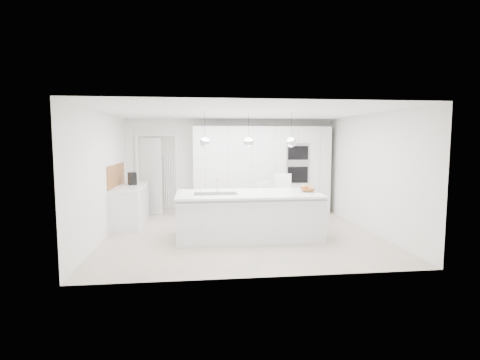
{
  "coord_description": "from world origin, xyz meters",
  "views": [
    {
      "loc": [
        -0.92,
        -7.56,
        1.93
      ],
      "look_at": [
        0.0,
        0.3,
        1.1
      ],
      "focal_mm": 28.0,
      "sensor_mm": 36.0,
      "label": 1
    }
  ],
  "objects": [
    {
      "name": "tall_cabinets",
      "position": [
        0.8,
        2.2,
        1.15
      ],
      "size": [
        3.6,
        0.6,
        2.3
      ],
      "primitive_type": "cube",
      "color": "white",
      "rests_on": "floor"
    },
    {
      "name": "pendant_right",
      "position": [
        0.95,
        -0.3,
        1.9
      ],
      "size": [
        0.2,
        0.2,
        0.2
      ],
      "primitive_type": "sphere",
      "color": "white",
      "rests_on": "ceiling"
    },
    {
      "name": "oven_stack",
      "position": [
        1.7,
        1.89,
        1.35
      ],
      "size": [
        0.62,
        0.04,
        1.05
      ],
      "primitive_type": null,
      "color": "#A5A5A8",
      "rests_on": "tall_cabinets"
    },
    {
      "name": "bar_stool_right",
      "position": [
        1.03,
        0.54,
        0.59
      ],
      "size": [
        0.57,
        0.65,
        1.19
      ],
      "primitive_type": null,
      "rotation": [
        0.0,
        0.0,
        -0.38
      ],
      "color": "white",
      "rests_on": "floor"
    },
    {
      "name": "doorway_frame",
      "position": [
        -1.95,
        2.47,
        1.02
      ],
      "size": [
        1.11,
        0.08,
        2.13
      ],
      "primitive_type": null,
      "color": "white",
      "rests_on": "floor"
    },
    {
      "name": "island_tap",
      "position": [
        -0.5,
        -0.1,
        1.05
      ],
      "size": [
        0.02,
        0.02,
        0.3
      ],
      "primitive_type": "cylinder",
      "color": "white",
      "rests_on": "island_worktop"
    },
    {
      "name": "left_worktop",
      "position": [
        -2.45,
        1.2,
        0.88
      ],
      "size": [
        0.62,
        1.82,
        0.04
      ],
      "primitive_type": "cube",
      "color": "white",
      "rests_on": "left_base_cabinets"
    },
    {
      "name": "espresso_machine",
      "position": [
        -2.43,
        1.45,
        1.05
      ],
      "size": [
        0.25,
        0.31,
        0.29
      ],
      "primitive_type": "cube",
      "rotation": [
        0.0,
        0.0,
        0.31
      ],
      "color": "black",
      "rests_on": "left_worktop"
    },
    {
      "name": "bar_stool_left",
      "position": [
        0.58,
        0.56,
        0.51
      ],
      "size": [
        0.38,
        0.5,
        1.02
      ],
      "primitive_type": null,
      "rotation": [
        0.0,
        0.0,
        0.1
      ],
      "color": "white",
      "rests_on": "floor"
    },
    {
      "name": "radiator",
      "position": [
        -1.63,
        2.46,
        0.85
      ],
      "size": [
        0.32,
        0.04,
        1.4
      ],
      "primitive_type": null,
      "color": "white",
      "rests_on": "floor"
    },
    {
      "name": "fruit_bowl",
      "position": [
        1.32,
        -0.25,
        0.94
      ],
      "size": [
        0.38,
        0.38,
        0.08
      ],
      "primitive_type": "imported",
      "rotation": [
        0.0,
        0.0,
        -0.21
      ],
      "color": "#9D6538",
      "rests_on": "island_worktop"
    },
    {
      "name": "wall_left",
      "position": [
        -2.75,
        0.0,
        1.25
      ],
      "size": [
        0.0,
        5.0,
        5.0
      ],
      "primitive_type": "plane",
      "rotation": [
        1.57,
        0.0,
        1.57
      ],
      "color": "white",
      "rests_on": "ground"
    },
    {
      "name": "left_base_cabinets",
      "position": [
        -2.45,
        1.2,
        0.43
      ],
      "size": [
        0.6,
        1.8,
        0.86
      ],
      "primitive_type": "cube",
      "color": "white",
      "rests_on": "floor"
    },
    {
      "name": "apple_b",
      "position": [
        1.3,
        -0.24,
        0.97
      ],
      "size": [
        0.09,
        0.09,
        0.09
      ],
      "primitive_type": "sphere",
      "color": "#AE3012",
      "rests_on": "fruit_bowl"
    },
    {
      "name": "apple_a",
      "position": [
        1.27,
        -0.22,
        0.97
      ],
      "size": [
        0.08,
        0.08,
        0.08
      ],
      "primitive_type": "sphere",
      "color": "#AE3012",
      "rests_on": "fruit_bowl"
    },
    {
      "name": "hallway_door",
      "position": [
        -2.2,
        2.42,
        1.0
      ],
      "size": [
        0.76,
        0.38,
        2.0
      ],
      "primitive_type": "cube",
      "rotation": [
        0.0,
        0.0,
        -0.44
      ],
      "color": "white",
      "rests_on": "floor"
    },
    {
      "name": "island_base",
      "position": [
        0.1,
        -0.3,
        0.43
      ],
      "size": [
        2.8,
        1.2,
        0.86
      ],
      "primitive_type": "cube",
      "color": "white",
      "rests_on": "floor"
    },
    {
      "name": "banana_bunch",
      "position": [
        1.31,
        -0.22,
        1.01
      ],
      "size": [
        0.23,
        0.17,
        0.21
      ],
      "primitive_type": "torus",
      "rotation": [
        1.22,
        0.0,
        0.35
      ],
      "color": "yellow",
      "rests_on": "fruit_bowl"
    },
    {
      "name": "island_worktop",
      "position": [
        0.1,
        -0.25,
        0.88
      ],
      "size": [
        2.84,
        1.4,
        0.04
      ],
      "primitive_type": "cube",
      "color": "white",
      "rests_on": "island_base"
    },
    {
      "name": "pendant_left",
      "position": [
        -0.75,
        -0.3,
        1.9
      ],
      "size": [
        0.2,
        0.2,
        0.2
      ],
      "primitive_type": "sphere",
      "color": "white",
      "rests_on": "ceiling"
    },
    {
      "name": "pendant_mid",
      "position": [
        0.1,
        -0.3,
        1.9
      ],
      "size": [
        0.2,
        0.2,
        0.2
      ],
      "primitive_type": "sphere",
      "color": "white",
      "rests_on": "ceiling"
    },
    {
      "name": "oak_backsplash",
      "position": [
        -2.74,
        1.2,
        1.15
      ],
      "size": [
        0.02,
        1.8,
        0.5
      ],
      "primitive_type": "cube",
      "color": "#9D6538",
      "rests_on": "wall_left"
    },
    {
      "name": "wall_back",
      "position": [
        0.0,
        2.5,
        1.25
      ],
      "size": [
        5.5,
        0.0,
        5.5
      ],
      "primitive_type": "plane",
      "rotation": [
        1.57,
        0.0,
        0.0
      ],
      "color": "white",
      "rests_on": "ground"
    },
    {
      "name": "ceiling",
      "position": [
        0.0,
        0.0,
        2.5
      ],
      "size": [
        5.5,
        5.5,
        0.0
      ],
      "primitive_type": "plane",
      "rotation": [
        3.14,
        0.0,
        0.0
      ],
      "color": "white",
      "rests_on": "wall_back"
    },
    {
      "name": "island_sink",
      "position": [
        -0.55,
        -0.3,
        0.82
      ],
      "size": [
        0.84,
        0.44,
        0.18
      ],
      "primitive_type": null,
      "color": "#3F3F42",
      "rests_on": "island_worktop"
    },
    {
      "name": "floor",
      "position": [
        0.0,
        0.0,
        0.0
      ],
      "size": [
        5.5,
        5.5,
        0.0
      ],
      "primitive_type": "plane",
      "color": "#BAA694",
      "rests_on": "ground"
    }
  ]
}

